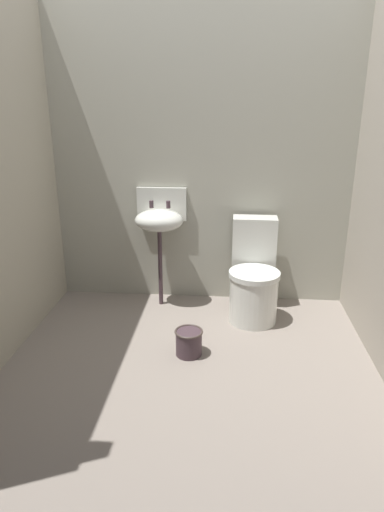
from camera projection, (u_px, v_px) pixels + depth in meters
ground_plane at (188, 377)px, 2.92m from camera, size 2.88×2.81×0.08m
wall_back at (201, 156)px, 3.68m from camera, size 2.88×0.10×2.49m
toilet_near_wall at (254, 279)px, 3.57m from camera, size 0.41×0.60×0.78m
sink at (160, 219)px, 3.66m from camera, size 0.42×0.35×0.99m
bucket at (189, 342)px, 3.08m from camera, size 0.20×0.20×0.19m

